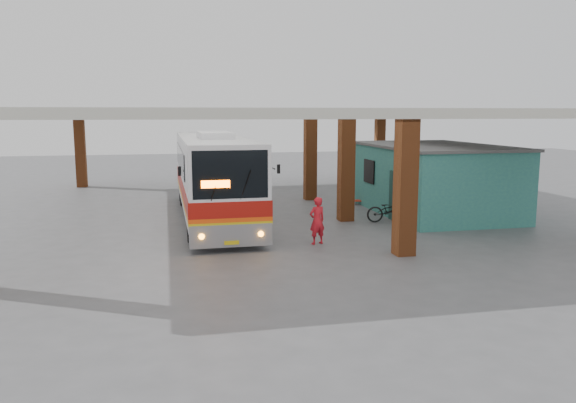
% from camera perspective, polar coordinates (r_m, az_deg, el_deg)
% --- Properties ---
extents(ground, '(90.00, 90.00, 0.00)m').
position_cam_1_polar(ground, '(20.39, 0.42, -3.82)').
color(ground, '#515154').
rests_on(ground, ground).
extents(brick_columns, '(20.10, 21.60, 4.35)m').
position_cam_1_polar(brick_columns, '(25.19, 1.10, 3.64)').
color(brick_columns, brown).
rests_on(brick_columns, ground).
extents(canopy_roof, '(21.00, 23.00, 0.30)m').
position_cam_1_polar(canopy_roof, '(26.35, -1.64, 8.93)').
color(canopy_roof, beige).
rests_on(canopy_roof, brick_columns).
extents(shop_building, '(5.20, 8.20, 3.11)m').
position_cam_1_polar(shop_building, '(26.40, 14.53, 2.26)').
color(shop_building, '#2D6F70').
rests_on(shop_building, ground).
extents(coach_bus, '(2.77, 12.93, 3.76)m').
position_cam_1_polar(coach_bus, '(24.28, -7.60, 2.63)').
color(coach_bus, silver).
rests_on(coach_bus, ground).
extents(motorcycle, '(2.08, 1.05, 1.04)m').
position_cam_1_polar(motorcycle, '(23.74, 10.39, -0.86)').
color(motorcycle, black).
rests_on(motorcycle, ground).
extents(pedestrian, '(0.69, 0.56, 1.65)m').
position_cam_1_polar(pedestrian, '(19.46, 2.98, -1.96)').
color(pedestrian, red).
rests_on(pedestrian, ground).
extents(red_chair, '(0.42, 0.42, 0.74)m').
position_cam_1_polar(red_chair, '(28.11, 7.33, 0.36)').
color(red_chair, red).
rests_on(red_chair, ground).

